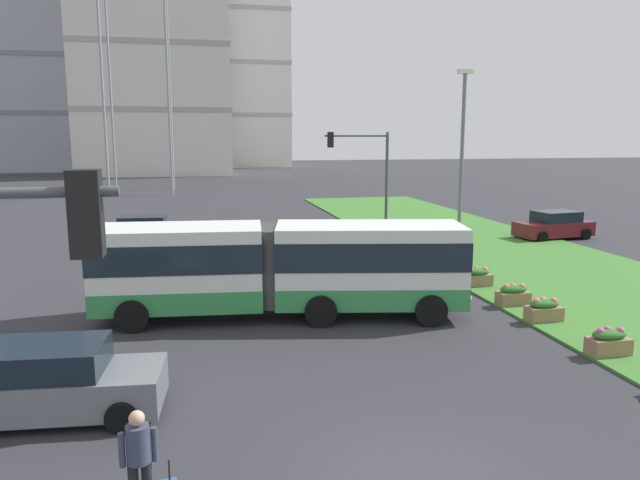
{
  "coord_description": "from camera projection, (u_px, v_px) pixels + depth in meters",
  "views": [
    {
      "loc": [
        -3.58,
        -8.74,
        5.83
      ],
      "look_at": [
        0.8,
        11.48,
        2.2
      ],
      "focal_mm": 33.6,
      "sensor_mm": 36.0,
      "label": 1
    }
  ],
  "objects": [
    {
      "name": "streetlight_median",
      "position": [
        462.0,
        156.0,
        28.33
      ],
      "size": [
        0.7,
        0.28,
        8.84
      ],
      "color": "slate",
      "rests_on": "ground"
    },
    {
      "name": "car_maroon_sedan",
      "position": [
        554.0,
        226.0,
        34.04
      ],
      "size": [
        4.6,
        2.49,
        1.58
      ],
      "color": "maroon",
      "rests_on": "ground"
    },
    {
      "name": "pedestrian_crossing",
      "position": [
        139.0,
        456.0,
        9.13
      ],
      "size": [
        0.57,
        0.36,
        1.74
      ],
      "color": "black",
      "rests_on": "ground"
    },
    {
      "name": "flower_planter_5",
      "position": [
        436.0,
        256.0,
        27.03
      ],
      "size": [
        1.1,
        0.56,
        0.74
      ],
      "color": "#937051",
      "rests_on": "grass_median"
    },
    {
      "name": "flower_planter_4",
      "position": [
        477.0,
        277.0,
        23.16
      ],
      "size": [
        1.1,
        0.56,
        0.74
      ],
      "color": "#937051",
      "rests_on": "grass_median"
    },
    {
      "name": "traffic_light_far_right",
      "position": [
        367.0,
        168.0,
        31.81
      ],
      "size": [
        3.49,
        0.28,
        6.0
      ],
      "color": "#474C51",
      "rests_on": "ground"
    },
    {
      "name": "grass_median",
      "position": [
        611.0,
        293.0,
        22.2
      ],
      "size": [
        10.0,
        70.0,
        0.08
      ],
      "primitive_type": "cube",
      "color": "#3D752D",
      "rests_on": "ground_plane"
    },
    {
      "name": "car_grey_wagon",
      "position": [
        53.0,
        382.0,
        12.46
      ],
      "size": [
        4.54,
        2.33,
        1.58
      ],
      "color": "slate",
      "rests_on": "ground"
    },
    {
      "name": "articulated_bus",
      "position": [
        282.0,
        267.0,
        19.25
      ],
      "size": [
        12.02,
        4.28,
        3.0
      ],
      "color": "silver",
      "rests_on": "ground"
    },
    {
      "name": "apartment_tower_west",
      "position": [
        23.0,
        34.0,
        99.53
      ],
      "size": [
        19.29,
        20.08,
        44.66
      ],
      "color": "#9EA3AD",
      "rests_on": "ground"
    },
    {
      "name": "flower_planter_2",
      "position": [
        544.0,
        310.0,
        18.8
      ],
      "size": [
        1.1,
        0.56,
        0.74
      ],
      "color": "#937051",
      "rests_on": "grass_median"
    },
    {
      "name": "car_navy_sedan",
      "position": [
        145.0,
        231.0,
        32.06
      ],
      "size": [
        4.53,
        2.31,
        1.58
      ],
      "color": "#19234C",
      "rests_on": "ground"
    },
    {
      "name": "apartment_tower_centre",
      "position": [
        244.0,
        44.0,
        112.7
      ],
      "size": [
        15.26,
        18.55,
        45.49
      ],
      "color": "silver",
      "rests_on": "ground"
    },
    {
      "name": "flower_planter_1",
      "position": [
        609.0,
        341.0,
        15.9
      ],
      "size": [
        1.1,
        0.56,
        0.74
      ],
      "color": "#937051",
      "rests_on": "grass_median"
    },
    {
      "name": "flower_planter_3",
      "position": [
        513.0,
        294.0,
        20.58
      ],
      "size": [
        1.1,
        0.56,
        0.74
      ],
      "color": "#937051",
      "rests_on": "grass_median"
    }
  ]
}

